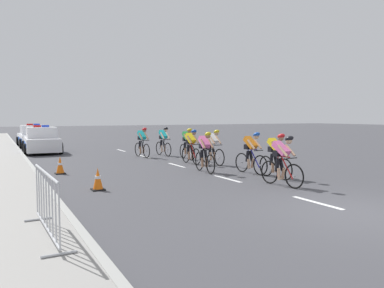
# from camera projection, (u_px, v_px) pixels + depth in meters

# --- Properties ---
(ground_plane) EXTENTS (160.00, 160.00, 0.00)m
(ground_plane) POSITION_uv_depth(u_px,v_px,m) (356.00, 213.00, 8.24)
(ground_plane) COLOR #424247
(kerb_edge) EXTENTS (0.16, 60.00, 0.13)m
(kerb_edge) POSITION_uv_depth(u_px,v_px,m) (26.00, 159.00, 18.02)
(kerb_edge) COLOR #9E9E99
(kerb_edge) RESTS_ON ground
(lane_markings_centre) EXTENTS (0.14, 21.60, 0.01)m
(lane_markings_centre) POSITION_uv_depth(u_px,v_px,m) (199.00, 171.00, 14.54)
(lane_markings_centre) COLOR white
(lane_markings_centre) RESTS_ON ground
(cyclist_lead) EXTENTS (0.45, 1.72, 1.56)m
(cyclist_lead) POSITION_uv_depth(u_px,v_px,m) (282.00, 160.00, 11.38)
(cyclist_lead) COLOR black
(cyclist_lead) RESTS_ON ground
(cyclist_second) EXTENTS (0.42, 1.72, 1.56)m
(cyclist_second) POSITION_uv_depth(u_px,v_px,m) (276.00, 155.00, 12.82)
(cyclist_second) COLOR black
(cyclist_second) RESTS_ON ground
(cyclist_third) EXTENTS (0.45, 1.72, 1.56)m
(cyclist_third) POSITION_uv_depth(u_px,v_px,m) (251.00, 152.00, 13.85)
(cyclist_third) COLOR black
(cyclist_third) RESTS_ON ground
(cyclist_fourth) EXTENTS (0.44, 1.72, 1.56)m
(cyclist_fourth) POSITION_uv_depth(u_px,v_px,m) (205.00, 151.00, 14.19)
(cyclist_fourth) COLOR black
(cyclist_fourth) RESTS_ON ground
(cyclist_fifth) EXTENTS (0.43, 1.72, 1.56)m
(cyclist_fifth) POSITION_uv_depth(u_px,v_px,m) (213.00, 147.00, 16.45)
(cyclist_fifth) COLOR black
(cyclist_fifth) RESTS_ON ground
(cyclist_sixth) EXTENTS (0.42, 1.72, 1.56)m
(cyclist_sixth) POSITION_uv_depth(u_px,v_px,m) (191.00, 146.00, 16.71)
(cyclist_sixth) COLOR black
(cyclist_sixth) RESTS_ON ground
(cyclist_seventh) EXTENTS (0.42, 1.72, 1.56)m
(cyclist_seventh) POSITION_uv_depth(u_px,v_px,m) (187.00, 143.00, 18.46)
(cyclist_seventh) COLOR black
(cyclist_seventh) RESTS_ON ground
(cyclist_eighth) EXTENTS (0.44, 1.72, 1.56)m
(cyclist_eighth) POSITION_uv_depth(u_px,v_px,m) (164.00, 141.00, 20.25)
(cyclist_eighth) COLOR black
(cyclist_eighth) RESTS_ON ground
(cyclist_ninth) EXTENTS (0.45, 1.72, 1.56)m
(cyclist_ninth) POSITION_uv_depth(u_px,v_px,m) (142.00, 142.00, 19.47)
(cyclist_ninth) COLOR black
(cyclist_ninth) RESTS_ON ground
(police_car_nearest) EXTENTS (2.11, 4.45, 1.59)m
(police_car_nearest) POSITION_uv_depth(u_px,v_px,m) (41.00, 141.00, 21.96)
(police_car_nearest) COLOR white
(police_car_nearest) RESTS_ON ground
(police_car_second) EXTENTS (2.05, 4.43, 1.59)m
(police_car_second) POSITION_uv_depth(u_px,v_px,m) (33.00, 137.00, 26.44)
(police_car_second) COLOR silver
(police_car_second) RESTS_ON ground
(crowd_barrier_front) EXTENTS (0.57, 2.32, 1.07)m
(crowd_barrier_front) POSITION_uv_depth(u_px,v_px,m) (46.00, 204.00, 6.28)
(crowd_barrier_front) COLOR #B7BABF
(crowd_barrier_front) RESTS_ON sidewalk_slab
(traffic_cone_near) EXTENTS (0.36, 0.36, 0.64)m
(traffic_cone_near) POSITION_uv_depth(u_px,v_px,m) (98.00, 179.00, 10.79)
(traffic_cone_near) COLOR black
(traffic_cone_near) RESTS_ON ground
(traffic_cone_mid) EXTENTS (0.36, 0.36, 0.64)m
(traffic_cone_mid) POSITION_uv_depth(u_px,v_px,m) (60.00, 165.00, 13.83)
(traffic_cone_mid) COLOR black
(traffic_cone_mid) RESTS_ON ground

